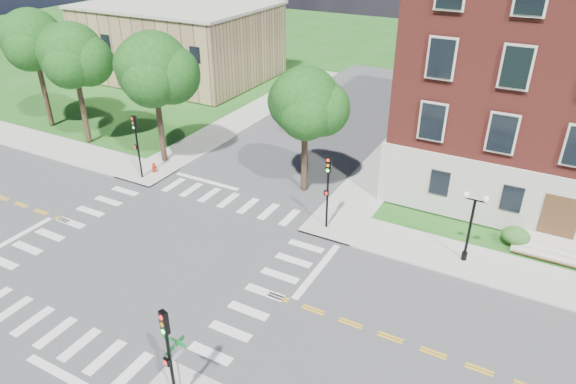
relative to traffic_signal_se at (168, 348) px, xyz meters
The scene contains 18 objects.
ground 11.32m from the traffic_signal_se, 134.84° to the left, with size 160.00×160.00×0.00m, color #1D5016.
road_ew 11.32m from the traffic_signal_se, 134.84° to the left, with size 90.00×12.00×0.01m, color #3D3D3F.
road_ns 11.32m from the traffic_signal_se, 134.84° to the left, with size 12.00×90.00×0.01m, color #3D3D3F.
sidewalk_ne 24.53m from the traffic_signal_se, 71.52° to the left, with size 34.00×34.00×0.12m.
sidewalk_nw 32.76m from the traffic_signal_se, 134.95° to the left, with size 34.00×34.00×0.12m.
crosswalk_east 8.35m from the traffic_signal_se, 93.42° to the left, with size 2.20×10.20×0.02m, color silver, non-canonical shape.
stop_bar_east 11.23m from the traffic_signal_se, 83.93° to the left, with size 0.40×5.50×0.00m, color silver.
secondary_building 47.99m from the traffic_signal_se, 128.19° to the left, with size 20.40×15.40×8.30m.
tree_a 35.84m from the traffic_signal_se, 147.89° to the left, with size 5.23×5.23×10.36m.
tree_b 30.12m from the traffic_signal_se, 143.56° to the left, with size 5.12×5.12×9.93m.
tree_c 24.10m from the traffic_signal_se, 131.44° to the left, with size 5.43×5.43×10.03m.
tree_d 19.40m from the traffic_signal_se, 101.38° to the left, with size 4.65×4.65×8.77m.
traffic_signal_se is the anchor object (origin of this frame).
traffic_signal_ne 14.87m from the traffic_signal_se, 90.99° to the left, with size 0.37×0.44×4.80m.
traffic_signal_nw 21.07m from the traffic_signal_se, 136.06° to the left, with size 0.38×0.45×4.80m.
twin_lamp_west 17.44m from the traffic_signal_se, 62.49° to the left, with size 1.36×0.36×4.23m.
street_sign_pole 0.98m from the traffic_signal_se, 98.43° to the left, with size 1.10×1.10×3.10m.
fire_hydrant 21.87m from the traffic_signal_se, 133.52° to the left, with size 0.35×0.35×0.75m.
Camera 1 is at (18.22, -17.85, 17.38)m, focal length 32.00 mm.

